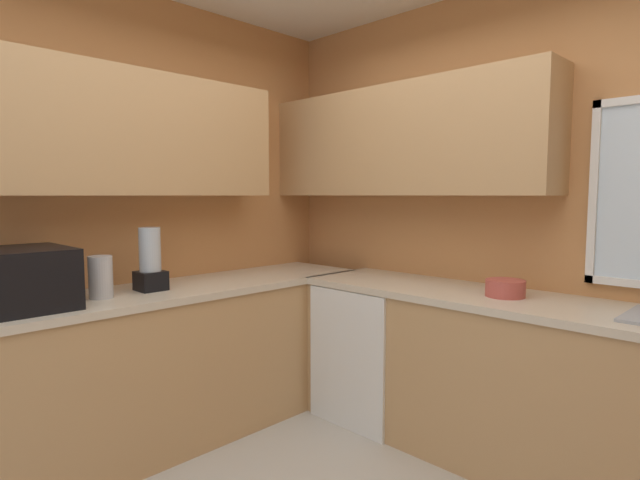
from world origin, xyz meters
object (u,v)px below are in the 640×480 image
dishwasher (375,350)px  microwave (27,278)px  kettle (101,277)px  bowl (505,288)px  blender_appliance (150,262)px

dishwasher → microwave: (-0.66, -1.85, 0.62)m
microwave → kettle: microwave is taller
microwave → bowl: 2.42m
bowl → blender_appliance: blender_appliance is taller
microwave → kettle: bearing=86.6°
dishwasher → microwave: 2.06m
blender_appliance → bowl: bearing=39.5°
kettle → blender_appliance: 0.29m
microwave → kettle: 0.34m
dishwasher → blender_appliance: (-0.66, -1.22, 0.64)m
microwave → blender_appliance: size_ratio=1.33×
kettle → bowl: size_ratio=1.09×
dishwasher → kettle: bearing=-113.0°
microwave → kettle: (0.02, 0.34, -0.03)m
microwave → bowl: size_ratio=2.33×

